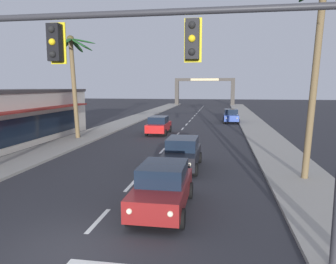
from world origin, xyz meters
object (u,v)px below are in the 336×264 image
at_px(sedan_parked_nearest_kerb, 231,116).
at_px(palm_right_second, 319,37).
at_px(traffic_signal_mast, 197,65).
at_px(sedan_oncoming_far, 159,125).
at_px(palm_left_second, 72,65).
at_px(sedan_lead_at_stop_bar, 163,187).
at_px(town_gateway_arch, 205,88).
at_px(sedan_third_in_queue, 182,153).

xyz_separation_m(sedan_parked_nearest_kerb, palm_right_second, (2.96, -25.02, 5.79)).
height_order(traffic_signal_mast, sedan_parked_nearest_kerb, traffic_signal_mast).
distance_m(sedan_oncoming_far, palm_left_second, 9.43).
xyz_separation_m(sedan_lead_at_stop_bar, palm_left_second, (-10.24, 14.42, 5.43)).
height_order(sedan_lead_at_stop_bar, sedan_parked_nearest_kerb, same).
bearing_deg(traffic_signal_mast, sedan_oncoming_far, 103.33).
bearing_deg(traffic_signal_mast, sedan_parked_nearest_kerb, 86.71).
height_order(palm_left_second, town_gateway_arch, palm_left_second).
xyz_separation_m(sedan_oncoming_far, sedan_parked_nearest_kerb, (7.08, 11.06, 0.00)).
xyz_separation_m(sedan_parked_nearest_kerb, town_gateway_arch, (-5.27, 37.94, 3.38)).
bearing_deg(palm_left_second, palm_right_second, -30.63).
xyz_separation_m(traffic_signal_mast, palm_left_second, (-11.66, 17.69, 1.32)).
bearing_deg(sedan_third_in_queue, sedan_parked_nearest_kerb, 81.94).
bearing_deg(sedan_oncoming_far, palm_left_second, -147.11).
distance_m(sedan_lead_at_stop_bar, sedan_parked_nearest_kerb, 29.86).
bearing_deg(palm_left_second, traffic_signal_mast, -56.62).
bearing_deg(traffic_signal_mast, sedan_lead_at_stop_bar, 113.52).
bearing_deg(sedan_third_in_queue, palm_left_second, 140.85).
height_order(sedan_oncoming_far, town_gateway_arch, town_gateway_arch).
bearing_deg(sedan_lead_at_stop_bar, town_gateway_arch, 91.66).
bearing_deg(town_gateway_arch, sedan_oncoming_far, -92.11).
bearing_deg(palm_left_second, sedan_parked_nearest_kerb, 48.37).
bearing_deg(palm_right_second, palm_left_second, 149.37).
bearing_deg(sedan_parked_nearest_kerb, sedan_oncoming_far, -122.63).
xyz_separation_m(palm_left_second, town_gateway_arch, (8.28, 53.18, -2.05)).
distance_m(palm_right_second, town_gateway_arch, 63.54).
distance_m(palm_left_second, town_gateway_arch, 53.86).
bearing_deg(palm_right_second, sedan_third_in_queue, 166.97).
distance_m(sedan_third_in_queue, sedan_parked_nearest_kerb, 23.80).
height_order(traffic_signal_mast, sedan_lead_at_stop_bar, traffic_signal_mast).
relative_size(palm_right_second, town_gateway_arch, 0.65).
relative_size(palm_left_second, town_gateway_arch, 0.60).
height_order(sedan_third_in_queue, sedan_oncoming_far, same).
relative_size(sedan_oncoming_far, palm_right_second, 0.47).
height_order(sedan_oncoming_far, sedan_parked_nearest_kerb, same).
bearing_deg(palm_left_second, sedan_oncoming_far, 32.89).
relative_size(traffic_signal_mast, town_gateway_arch, 0.76).
height_order(traffic_signal_mast, sedan_oncoming_far, traffic_signal_mast).
bearing_deg(sedan_lead_at_stop_bar, palm_left_second, 125.36).
distance_m(sedan_third_in_queue, palm_left_second, 14.25).
bearing_deg(sedan_oncoming_far, sedan_parked_nearest_kerb, 57.37).
relative_size(sedan_lead_at_stop_bar, palm_left_second, 0.52).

